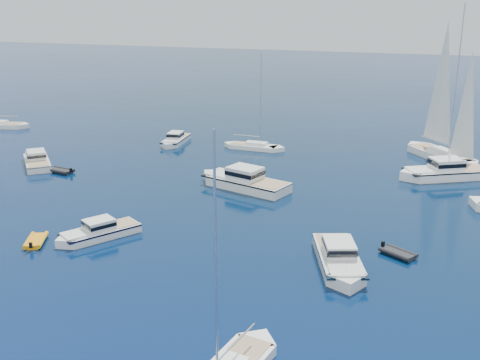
{
  "coord_description": "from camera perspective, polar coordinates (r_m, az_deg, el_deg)",
  "views": [
    {
      "loc": [
        15.07,
        -27.63,
        19.78
      ],
      "look_at": [
        -3.7,
        25.26,
        2.2
      ],
      "focal_mm": 43.62,
      "sensor_mm": 36.0,
      "label": 1
    }
  ],
  "objects": [
    {
      "name": "motor_cruiser_horizon",
      "position": [
        83.49,
        -6.34,
        3.58
      ],
      "size": [
        3.23,
        8.1,
        2.07
      ],
      "primitive_type": null,
      "rotation": [
        0.0,
        0.0,
        3.25
      ],
      "color": "silver",
      "rests_on": "ground"
    },
    {
      "name": "sailboat_sails_r",
      "position": [
        79.18,
        19.03,
        1.96
      ],
      "size": [
        11.3,
        12.81,
        20.0
      ],
      "primitive_type": null,
      "rotation": [
        0.0,
        0.0,
        3.82
      ],
      "color": "white",
      "rests_on": "ground"
    },
    {
      "name": "motor_cruiser_centre",
      "position": [
        63.5,
        0.32,
        -0.76
      ],
      "size": [
        12.07,
        6.7,
        3.03
      ],
      "primitive_type": null,
      "rotation": [
        0.0,
        0.0,
        1.28
      ],
      "color": "silver",
      "rests_on": "ground"
    },
    {
      "name": "sailboat_centre",
      "position": [
        79.9,
        1.37,
        3.06
      ],
      "size": [
        9.18,
        2.56,
        13.42
      ],
      "primitive_type": null,
      "rotation": [
        0.0,
        0.0,
        4.69
      ],
      "color": "white",
      "rests_on": "ground"
    },
    {
      "name": "motor_cruiser_distant",
      "position": [
        70.88,
        19.24,
        0.19
      ],
      "size": [
        11.5,
        8.57,
        2.96
      ],
      "primitive_type": null,
      "rotation": [
        0.0,
        0.0,
        2.09
      ],
      "color": "white",
      "rests_on": "ground"
    },
    {
      "name": "motor_cruiser_left",
      "position": [
        51.99,
        -13.68,
        -5.49
      ],
      "size": [
        6.31,
        8.07,
        2.1
      ],
      "primitive_type": null,
      "rotation": [
        0.0,
        0.0,
        2.58
      ],
      "color": "silver",
      "rests_on": "ground"
    },
    {
      "name": "tender_grey_far",
      "position": [
        72.24,
        -17.11,
        0.71
      ],
      "size": [
        3.53,
        2.34,
        0.95
      ],
      "primitive_type": null,
      "rotation": [
        0.0,
        0.0,
        1.41
      ],
      "color": "black",
      "rests_on": "ground"
    },
    {
      "name": "tender_grey_near",
      "position": [
        48.82,
        15.18,
        -7.16
      ],
      "size": [
        3.44,
        2.97,
        0.95
      ],
      "primitive_type": null,
      "rotation": [
        0.0,
        0.0,
        4.18
      ],
      "color": "black",
      "rests_on": "ground"
    },
    {
      "name": "motor_cruiser_right",
      "position": [
        46.03,
        9.62,
        -8.32
      ],
      "size": [
        6.18,
        10.24,
        2.58
      ],
      "primitive_type": null,
      "rotation": [
        0.0,
        0.0,
        3.49
      ],
      "color": "silver",
      "rests_on": "ground"
    },
    {
      "name": "tender_yellow",
      "position": [
        52.34,
        -19.32,
        -5.85
      ],
      "size": [
        2.98,
        3.66,
        0.95
      ],
      "primitive_type": null,
      "rotation": [
        0.0,
        0.0,
        0.44
      ],
      "color": "orange",
      "rests_on": "ground"
    },
    {
      "name": "motor_cruiser_far_l",
      "position": [
        76.35,
        -19.22,
        1.39
      ],
      "size": [
        8.26,
        8.68,
        2.41
      ],
      "primitive_type": null,
      "rotation": [
        0.0,
        0.0,
        0.74
      ],
      "color": "silver",
      "rests_on": "ground"
    },
    {
      "name": "ground",
      "position": [
        37.17,
        -7.93,
        -14.94
      ],
      "size": [
        400.0,
        400.0,
        0.0
      ],
      "primitive_type": "plane",
      "color": "#081A53",
      "rests_on": "ground"
    }
  ]
}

